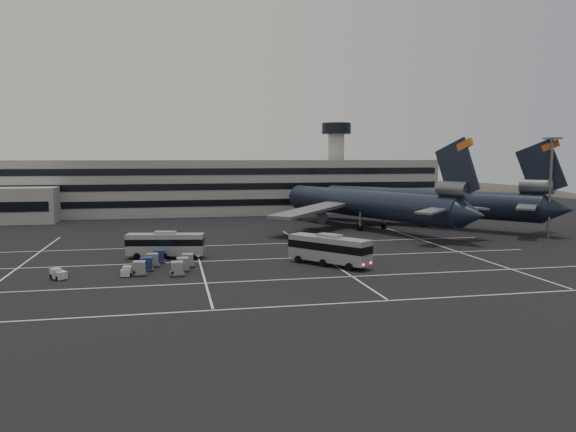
% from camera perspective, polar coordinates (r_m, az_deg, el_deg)
% --- Properties ---
extents(ground, '(260.00, 260.00, 0.00)m').
position_cam_1_polar(ground, '(77.24, -4.36, -5.00)').
color(ground, black).
rests_on(ground, ground).
extents(lane_markings, '(90.00, 55.62, 0.01)m').
position_cam_1_polar(lane_markings, '(78.07, -3.74, -4.88)').
color(lane_markings, silver).
rests_on(lane_markings, ground).
extents(terminal, '(125.00, 26.00, 24.00)m').
position_cam_1_polar(terminal, '(146.71, -9.15, 2.88)').
color(terminal, gray).
rests_on(terminal, ground).
extents(hills, '(352.00, 180.00, 44.00)m').
position_cam_1_polar(hills, '(248.21, -5.32, -0.22)').
color(hills, '#38332B').
rests_on(hills, ground).
extents(lightpole_right, '(2.40, 2.40, 18.28)m').
position_cam_1_polar(lightpole_right, '(112.84, 25.16, 3.96)').
color(lightpole_right, slate).
rests_on(lightpole_right, ground).
extents(trijet_main, '(44.01, 55.27, 18.08)m').
position_cam_1_polar(trijet_main, '(115.84, 8.06, 1.25)').
color(trijet_main, black).
rests_on(trijet_main, ground).
extents(trijet_far, '(41.39, 47.87, 18.08)m').
position_cam_1_polar(trijet_far, '(122.26, 14.12, 1.46)').
color(trijet_far, black).
rests_on(trijet_far, ground).
extents(bus_near, '(9.76, 11.37, 4.32)m').
position_cam_1_polar(bus_near, '(76.64, 4.20, -3.30)').
color(bus_near, '#92959A').
rests_on(bus_near, ground).
extents(bus_far, '(11.47, 4.60, 3.95)m').
position_cam_1_polar(bus_far, '(83.91, -12.35, -2.75)').
color(bus_far, '#92959A').
rests_on(bus_far, ground).
extents(tug_a, '(1.55, 2.22, 1.31)m').
position_cam_1_polar(tug_a, '(72.78, -16.05, -5.44)').
color(tug_a, '#BBBBB6').
rests_on(tug_a, ground).
extents(tug_b, '(2.34, 2.59, 1.43)m').
position_cam_1_polar(tug_b, '(73.56, -22.23, -5.49)').
color(tug_b, '#BBBBB6').
rests_on(tug_b, ground).
extents(uld_cluster, '(8.36, 12.03, 1.77)m').
position_cam_1_polar(uld_cluster, '(75.71, -12.53, -4.69)').
color(uld_cluster, '#2D2D30').
rests_on(uld_cluster, ground).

